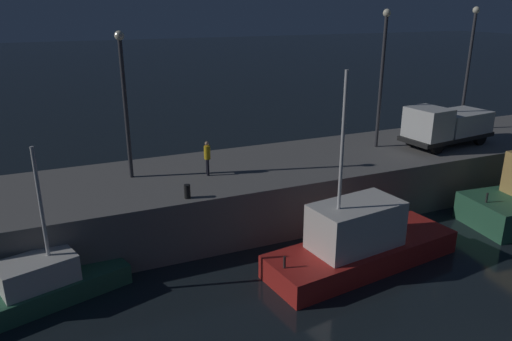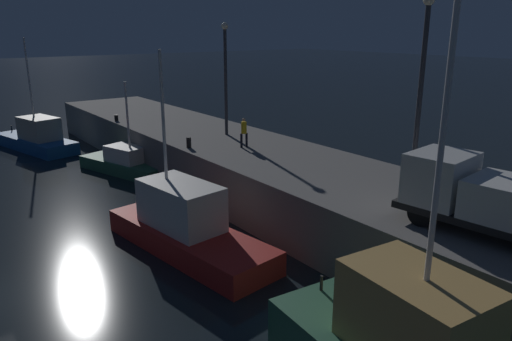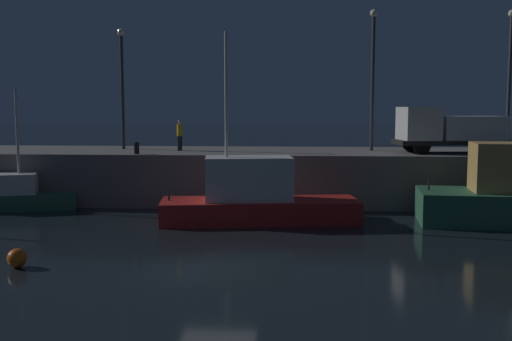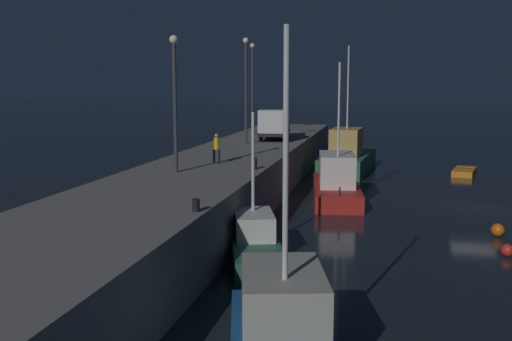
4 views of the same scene
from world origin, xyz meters
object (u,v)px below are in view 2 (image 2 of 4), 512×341
(lamp_post_west, at_px, (226,70))
(bollard_west, at_px, (189,143))
(lamp_post_east, at_px, (421,82))
(dockworker, at_px, (244,131))
(fishing_boat_white, at_px, (186,226))
(bollard_central, at_px, (116,118))
(fishing_trawler_green, at_px, (37,138))
(utility_truck, at_px, (487,197))
(fishing_trawler_red, at_px, (124,163))

(lamp_post_west, bearing_deg, bollard_west, -64.63)
(lamp_post_east, distance_m, dockworker, 11.43)
(fishing_boat_white, xyz_separation_m, bollard_west, (-6.51, 3.85, 2.00))
(bollard_central, bearing_deg, lamp_post_east, 8.99)
(bollard_west, bearing_deg, fishing_boat_white, -30.59)
(fishing_trawler_green, xyz_separation_m, bollard_west, (16.88, 4.53, 2.14))
(lamp_post_west, height_order, lamp_post_east, lamp_post_east)
(fishing_trawler_green, bearing_deg, fishing_boat_white, 1.68)
(lamp_post_west, relative_size, lamp_post_east, 0.89)
(fishing_boat_white, bearing_deg, lamp_post_east, 50.22)
(fishing_boat_white, relative_size, utility_truck, 1.52)
(fishing_trawler_red, xyz_separation_m, dockworker, (8.25, 4.06, 3.08))
(fishing_trawler_red, distance_m, dockworker, 9.70)
(bollard_west, relative_size, bollard_central, 1.35)
(lamp_post_east, bearing_deg, utility_truck, -20.33)
(dockworker, bearing_deg, lamp_post_west, 162.28)
(lamp_post_east, bearing_deg, fishing_trawler_red, -165.57)
(lamp_post_west, height_order, dockworker, lamp_post_west)
(fishing_boat_white, relative_size, bollard_central, 20.04)
(fishing_trawler_red, distance_m, fishing_boat_white, 13.21)
(fishing_trawler_red, distance_m, bollard_central, 4.90)
(fishing_boat_white, height_order, utility_truck, fishing_boat_white)
(fishing_boat_white, distance_m, fishing_trawler_green, 23.40)
(bollard_central, bearing_deg, fishing_boat_white, -12.01)
(fishing_trawler_red, height_order, lamp_post_east, lamp_post_east)
(fishing_trawler_red, bearing_deg, bollard_central, 163.39)
(utility_truck, bearing_deg, bollard_central, -175.30)
(fishing_trawler_green, bearing_deg, utility_truck, 11.11)
(utility_truck, distance_m, bollard_central, 27.21)
(bollard_central, bearing_deg, lamp_post_west, 24.23)
(lamp_post_east, xyz_separation_m, utility_truck, (3.90, -1.45, -3.33))
(lamp_post_west, distance_m, bollard_west, 5.65)
(dockworker, bearing_deg, lamp_post_east, 4.46)
(fishing_trawler_red, relative_size, fishing_boat_white, 0.80)
(fishing_trawler_red, bearing_deg, fishing_boat_white, -10.52)
(utility_truck, bearing_deg, lamp_post_east, 159.67)
(utility_truck, relative_size, bollard_west, 9.79)
(lamp_post_east, distance_m, utility_truck, 5.33)
(lamp_post_west, xyz_separation_m, bollard_central, (-8.82, -3.97, -3.90))
(lamp_post_west, bearing_deg, fishing_trawler_green, -151.21)
(fishing_boat_white, height_order, bollard_west, fishing_boat_white)
(lamp_post_west, xyz_separation_m, bollard_west, (1.78, -3.76, -3.82))
(lamp_post_east, relative_size, bollard_west, 12.59)
(bollard_west, height_order, bollard_central, bollard_west)
(utility_truck, height_order, bollard_central, utility_truck)
(dockworker, distance_m, bollard_central, 12.73)
(fishing_trawler_red, distance_m, lamp_post_east, 20.80)
(fishing_boat_white, xyz_separation_m, lamp_post_west, (-8.29, 7.61, 5.81))
(fishing_trawler_green, bearing_deg, lamp_post_east, 15.18)
(fishing_trawler_red, relative_size, dockworker, 4.32)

